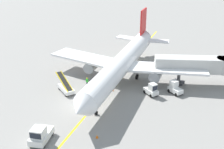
{
  "coord_description": "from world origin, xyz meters",
  "views": [
    {
      "loc": [
        24.94,
        -28.75,
        21.46
      ],
      "look_at": [
        0.66,
        7.11,
        2.5
      ],
      "focal_mm": 46.48,
      "sensor_mm": 36.0,
      "label": 1
    }
  ],
  "objects_px": {
    "baggage_tug_near_wing": "(175,88)",
    "baggage_tug_by_cargo_door": "(152,90)",
    "pushback_tug": "(40,135)",
    "safety_cone_nose_right": "(113,90)",
    "jet_bridge": "(199,65)",
    "safety_cone_nose_left": "(97,136)",
    "ground_crew_marshaller": "(87,82)",
    "belt_loader_forward_hold": "(66,87)",
    "airliner": "(123,63)"
  },
  "relations": [
    {
      "from": "airliner",
      "to": "safety_cone_nose_left",
      "type": "relative_size",
      "value": 79.34
    },
    {
      "from": "baggage_tug_by_cargo_door",
      "to": "safety_cone_nose_right",
      "type": "xyz_separation_m",
      "value": [
        -5.92,
        -2.15,
        -0.71
      ]
    },
    {
      "from": "baggage_tug_near_wing",
      "to": "safety_cone_nose_left",
      "type": "relative_size",
      "value": 6.18
    },
    {
      "from": "safety_cone_nose_left",
      "to": "safety_cone_nose_right",
      "type": "xyz_separation_m",
      "value": [
        -5.56,
        11.75,
        0.0
      ]
    },
    {
      "from": "safety_cone_nose_left",
      "to": "ground_crew_marshaller",
      "type": "bearing_deg",
      "value": 133.3
    },
    {
      "from": "belt_loader_forward_hold",
      "to": "safety_cone_nose_right",
      "type": "xyz_separation_m",
      "value": [
        6.12,
        4.57,
        -0.56
      ]
    },
    {
      "from": "airliner",
      "to": "ground_crew_marshaller",
      "type": "bearing_deg",
      "value": -124.33
    },
    {
      "from": "jet_bridge",
      "to": "safety_cone_nose_left",
      "type": "height_order",
      "value": "jet_bridge"
    },
    {
      "from": "airliner",
      "to": "baggage_tug_near_wing",
      "type": "bearing_deg",
      "value": 3.78
    },
    {
      "from": "baggage_tug_by_cargo_door",
      "to": "belt_loader_forward_hold",
      "type": "relative_size",
      "value": 0.54
    },
    {
      "from": "airliner",
      "to": "baggage_tug_by_cargo_door",
      "type": "height_order",
      "value": "airliner"
    },
    {
      "from": "jet_bridge",
      "to": "baggage_tug_by_cargo_door",
      "type": "xyz_separation_m",
      "value": [
        -4.61,
        -7.99,
        -2.62
      ]
    },
    {
      "from": "jet_bridge",
      "to": "pushback_tug",
      "type": "distance_m",
      "value": 28.28
    },
    {
      "from": "jet_bridge",
      "to": "baggage_tug_near_wing",
      "type": "xyz_separation_m",
      "value": [
        -1.83,
        -5.31,
        -2.62
      ]
    },
    {
      "from": "jet_bridge",
      "to": "pushback_tug",
      "type": "xyz_separation_m",
      "value": [
        -10.1,
        -26.29,
        -2.55
      ]
    },
    {
      "from": "pushback_tug",
      "to": "baggage_tug_near_wing",
      "type": "relative_size",
      "value": 1.49
    },
    {
      "from": "baggage_tug_near_wing",
      "to": "belt_loader_forward_hold",
      "type": "bearing_deg",
      "value": -147.61
    },
    {
      "from": "baggage_tug_near_wing",
      "to": "ground_crew_marshaller",
      "type": "distance_m",
      "value": 14.43
    },
    {
      "from": "safety_cone_nose_right",
      "to": "jet_bridge",
      "type": "bearing_deg",
      "value": 43.92
    },
    {
      "from": "baggage_tug_by_cargo_door",
      "to": "safety_cone_nose_left",
      "type": "relative_size",
      "value": 6.2
    },
    {
      "from": "baggage_tug_near_wing",
      "to": "safety_cone_nose_right",
      "type": "height_order",
      "value": "baggage_tug_near_wing"
    },
    {
      "from": "pushback_tug",
      "to": "baggage_tug_near_wing",
      "type": "bearing_deg",
      "value": 68.49
    },
    {
      "from": "airliner",
      "to": "safety_cone_nose_right",
      "type": "xyz_separation_m",
      "value": [
        0.77,
        -4.21,
        -3.2
      ]
    },
    {
      "from": "belt_loader_forward_hold",
      "to": "safety_cone_nose_right",
      "type": "distance_m",
      "value": 7.66
    },
    {
      "from": "ground_crew_marshaller",
      "to": "safety_cone_nose_left",
      "type": "bearing_deg",
      "value": -46.7
    },
    {
      "from": "baggage_tug_near_wing",
      "to": "pushback_tug",
      "type": "bearing_deg",
      "value": -111.51
    },
    {
      "from": "pushback_tug",
      "to": "safety_cone_nose_right",
      "type": "height_order",
      "value": "pushback_tug"
    },
    {
      "from": "ground_crew_marshaller",
      "to": "belt_loader_forward_hold",
      "type": "bearing_deg",
      "value": -116.4
    },
    {
      "from": "airliner",
      "to": "pushback_tug",
      "type": "relative_size",
      "value": 8.61
    },
    {
      "from": "pushback_tug",
      "to": "safety_cone_nose_right",
      "type": "bearing_deg",
      "value": 91.52
    },
    {
      "from": "pushback_tug",
      "to": "safety_cone_nose_right",
      "type": "distance_m",
      "value": 16.18
    },
    {
      "from": "jet_bridge",
      "to": "airliner",
      "type": "bearing_deg",
      "value": -152.3
    },
    {
      "from": "baggage_tug_near_wing",
      "to": "ground_crew_marshaller",
      "type": "height_order",
      "value": "baggage_tug_near_wing"
    },
    {
      "from": "ground_crew_marshaller",
      "to": "baggage_tug_near_wing",
      "type": "bearing_deg",
      "value": 24.53
    },
    {
      "from": "airliner",
      "to": "safety_cone_nose_right",
      "type": "distance_m",
      "value": 5.34
    },
    {
      "from": "airliner",
      "to": "ground_crew_marshaller",
      "type": "xyz_separation_m",
      "value": [
        -3.66,
        -5.36,
        -2.51
      ]
    },
    {
      "from": "baggage_tug_by_cargo_door",
      "to": "safety_cone_nose_right",
      "type": "distance_m",
      "value": 6.34
    },
    {
      "from": "belt_loader_forward_hold",
      "to": "ground_crew_marshaller",
      "type": "height_order",
      "value": "belt_loader_forward_hold"
    },
    {
      "from": "belt_loader_forward_hold",
      "to": "ground_crew_marshaller",
      "type": "distance_m",
      "value": 3.81
    },
    {
      "from": "baggage_tug_near_wing",
      "to": "belt_loader_forward_hold",
      "type": "xyz_separation_m",
      "value": [
        -14.82,
        -9.4,
        -0.15
      ]
    },
    {
      "from": "baggage_tug_near_wing",
      "to": "ground_crew_marshaller",
      "type": "xyz_separation_m",
      "value": [
        -13.13,
        -5.99,
        -0.02
      ]
    },
    {
      "from": "baggage_tug_near_wing",
      "to": "baggage_tug_by_cargo_door",
      "type": "distance_m",
      "value": 3.86
    },
    {
      "from": "pushback_tug",
      "to": "airliner",
      "type": "bearing_deg",
      "value": 93.36
    },
    {
      "from": "baggage_tug_near_wing",
      "to": "safety_cone_nose_left",
      "type": "bearing_deg",
      "value": -100.73
    },
    {
      "from": "ground_crew_marshaller",
      "to": "jet_bridge",
      "type": "bearing_deg",
      "value": 37.05
    },
    {
      "from": "belt_loader_forward_hold",
      "to": "baggage_tug_near_wing",
      "type": "bearing_deg",
      "value": 32.39
    },
    {
      "from": "ground_crew_marshaller",
      "to": "safety_cone_nose_right",
      "type": "height_order",
      "value": "ground_crew_marshaller"
    },
    {
      "from": "belt_loader_forward_hold",
      "to": "safety_cone_nose_right",
      "type": "height_order",
      "value": "belt_loader_forward_hold"
    },
    {
      "from": "jet_bridge",
      "to": "ground_crew_marshaller",
      "type": "distance_m",
      "value": 18.93
    },
    {
      "from": "safety_cone_nose_right",
      "to": "baggage_tug_near_wing",
      "type": "bearing_deg",
      "value": 29.06
    }
  ]
}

